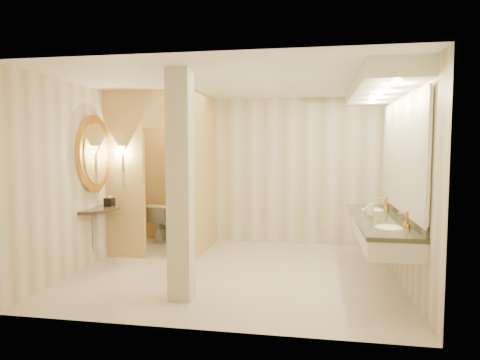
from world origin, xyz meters
name	(u,v)px	position (x,y,z in m)	size (l,w,h in m)	color
floor	(237,272)	(0.00, 0.00, 0.00)	(4.50, 4.50, 0.00)	beige
ceiling	(236,83)	(0.00, 0.00, 2.70)	(4.50, 4.50, 0.00)	white
wall_back	(255,171)	(0.00, 2.00, 1.35)	(4.50, 0.02, 2.70)	beige
wall_front	(199,194)	(0.00, -2.00, 1.35)	(4.50, 0.02, 2.70)	beige
wall_left	(90,177)	(-2.25, 0.00, 1.35)	(0.02, 4.00, 2.70)	beige
wall_right	(402,181)	(2.25, 0.00, 1.35)	(0.02, 4.00, 2.70)	beige
toilet_closet	(181,172)	(-1.12, 0.97, 1.39)	(1.50, 1.55, 2.70)	#ECCF7B
wall_sconce	(122,151)	(-1.93, 0.43, 1.73)	(0.14, 0.14, 0.42)	#B67E3A
vanity	(383,160)	(1.98, -0.14, 1.63)	(0.75, 2.81, 2.09)	beige
console_shelf	(94,178)	(-2.21, 0.05, 1.34)	(0.90, 0.90, 1.90)	black
pillar	(181,186)	(-0.45, -1.18, 1.35)	(0.27, 0.27, 2.70)	beige
tissue_box	(109,202)	(-2.06, 0.22, 0.94)	(0.13, 0.13, 0.13)	black
toilet	(166,222)	(-1.69, 1.75, 0.36)	(0.41, 0.71, 0.73)	white
soap_bottle_a	(369,209)	(1.84, 0.07, 0.95)	(0.06, 0.07, 0.14)	beige
soap_bottle_b	(368,208)	(1.85, 0.29, 0.93)	(0.09, 0.09, 0.12)	silver
soap_bottle_c	(371,208)	(1.85, -0.09, 0.99)	(0.09, 0.09, 0.23)	#C6B28C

